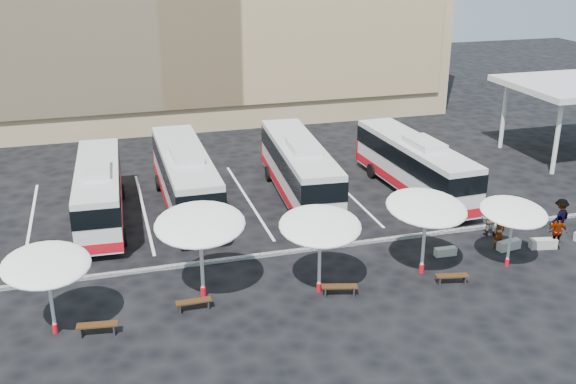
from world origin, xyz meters
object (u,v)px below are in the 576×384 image
object	(u,v)px
conc_bench_1	(509,245)
conc_bench_2	(543,244)
wood_bench_3	(452,277)
passenger_2	(557,232)
wood_bench_0	(97,327)
conc_bench_0	(445,252)
sunshade_3	(426,208)
passenger_1	(490,219)
wood_bench_2	(339,288)
passenger_3	(560,217)
sunshade_0	(46,265)
bus_0	(99,190)
sunshade_4	(514,212)
sunshade_1	(200,224)
passenger_0	(499,233)
bus_3	(414,164)
sunshade_2	(320,226)
bus_2	(299,168)
wood_bench_1	(194,303)
bus_1	(185,177)

from	to	relation	value
conc_bench_1	conc_bench_2	distance (m)	1.73
wood_bench_3	passenger_2	size ratio (longest dim) A/B	0.87
wood_bench_0	conc_bench_0	bearing A→B (deg)	8.70
sunshade_3	passenger_2	world-z (taller)	sunshade_3
passenger_1	wood_bench_2	bearing A→B (deg)	48.42
passenger_3	passenger_2	bearing A→B (deg)	32.39
sunshade_0	bus_0	bearing A→B (deg)	79.29
sunshade_4	wood_bench_3	bearing A→B (deg)	-165.90
sunshade_0	wood_bench_3	xyz separation A→B (m)	(16.75, -0.75, -2.60)
sunshade_1	wood_bench_0	distance (m)	5.63
passenger_1	passenger_0	bearing A→B (deg)	101.44
bus_3	passenger_2	size ratio (longest dim) A/B	6.61
sunshade_4	wood_bench_0	size ratio (longest dim) A/B	2.01
wood_bench_0	passenger_1	size ratio (longest dim) A/B	0.92
sunshade_4	passenger_3	bearing A→B (deg)	28.10
conc_bench_2	passenger_2	world-z (taller)	passenger_2
sunshade_2	sunshade_4	distance (m)	9.23
sunshade_4	passenger_2	xyz separation A→B (m)	(3.38, 1.02, -1.86)
passenger_2	passenger_3	distance (m)	1.91
bus_2	passenger_2	xyz separation A→B (m)	(10.18, -10.01, -1.02)
wood_bench_0	bus_3	bearing A→B (deg)	29.96
sunshade_2	bus_0	bearing A→B (deg)	129.43
wood_bench_1	conc_bench_1	size ratio (longest dim) A/B	1.20
sunshade_1	sunshade_4	distance (m)	14.16
wood_bench_3	passenger_1	bearing A→B (deg)	43.16
bus_3	sunshade_4	xyz separation A→B (m)	(-0.02, -9.98, 0.90)
sunshade_3	wood_bench_3	bearing A→B (deg)	-59.27
sunshade_3	passenger_2	xyz separation A→B (m)	(7.53, 0.52, -2.35)
wood_bench_0	passenger_2	size ratio (longest dim) A/B	0.94
sunshade_3	passenger_3	distance (m)	9.27
sunshade_4	passenger_3	xyz separation A→B (m)	(4.62, 2.47, -1.76)
sunshade_2	sunshade_3	xyz separation A→B (m)	(5.07, 0.35, 0.10)
sunshade_3	sunshade_0	bearing A→B (deg)	-177.90
conc_bench_0	passenger_0	distance (m)	2.97
sunshade_2	conc_bench_0	xyz separation A→B (m)	(6.99, 1.65, -2.90)
conc_bench_0	conc_bench_2	distance (m)	5.07
sunshade_4	wood_bench_0	world-z (taller)	sunshade_4
sunshade_4	conc_bench_1	xyz separation A→B (m)	(1.10, 1.54, -2.49)
passenger_2	sunshade_2	bearing A→B (deg)	-157.22
sunshade_0	passenger_3	bearing A→B (deg)	5.90
bus_2	sunshade_0	xyz separation A→B (m)	(-13.31, -11.11, 1.07)
bus_0	passenger_2	xyz separation A→B (m)	(21.42, -9.84, -0.88)
passenger_1	bus_2	bearing A→B (deg)	-17.29
sunshade_4	wood_bench_3	distance (m)	4.20
wood_bench_2	wood_bench_3	size ratio (longest dim) A/B	1.06
bus_2	bus_1	bearing A→B (deg)	-177.84
sunshade_3	passenger_3	xyz separation A→B (m)	(8.77, 1.97, -2.25)
conc_bench_2	sunshade_2	bearing A→B (deg)	-175.06
wood_bench_1	passenger_0	bearing A→B (deg)	6.46
conc_bench_2	passenger_2	xyz separation A→B (m)	(0.59, -0.17, 0.61)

